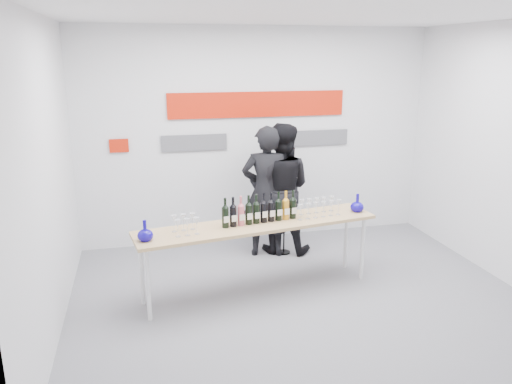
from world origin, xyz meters
TOP-DOWN VIEW (x-y plane):
  - ground at (0.00, 0.00)m, footprint 5.00×5.00m
  - back_wall at (0.00, 2.00)m, footprint 5.00×0.04m
  - signage at (-0.06, 1.97)m, footprint 3.38×0.02m
  - tasting_table at (-0.41, 0.26)m, footprint 2.78×0.97m
  - wine_bottles at (-0.39, 0.28)m, footprint 0.89×0.21m
  - decanter_left at (-1.64, 0.01)m, footprint 0.16×0.16m
  - decanter_right at (0.83, 0.40)m, footprint 0.16×0.16m
  - glasses_left at (-1.22, 0.14)m, footprint 0.29×0.25m
  - glasses_right at (0.31, 0.38)m, footprint 0.58×0.30m
  - presenter_left at (-0.05, 1.30)m, footprint 0.71×0.55m
  - presenter_right at (0.16, 1.39)m, footprint 1.05×0.95m
  - mic_stand at (0.19, 1.27)m, footprint 0.17×0.17m

SIDE VIEW (x-z plane):
  - ground at x=0.00m, z-range 0.00..0.00m
  - mic_stand at x=0.19m, z-range -0.29..1.20m
  - tasting_table at x=-0.41m, z-range 0.35..1.17m
  - presenter_left at x=-0.05m, z-range 0.00..1.75m
  - presenter_right at x=0.16m, z-range 0.00..1.76m
  - glasses_left at x=-1.22m, z-range 0.82..1.00m
  - glasses_right at x=0.31m, z-range 0.82..1.00m
  - decanter_left at x=-1.64m, z-range 0.82..1.03m
  - decanter_right at x=0.83m, z-range 0.82..1.03m
  - wine_bottles at x=-0.39m, z-range 0.82..1.15m
  - back_wall at x=0.00m, z-range 0.00..3.00m
  - signage at x=-0.06m, z-range 1.41..2.20m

